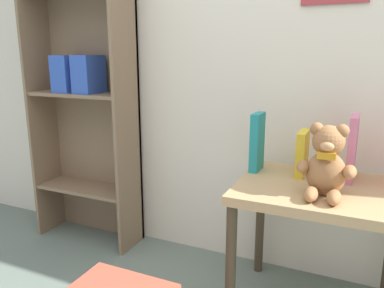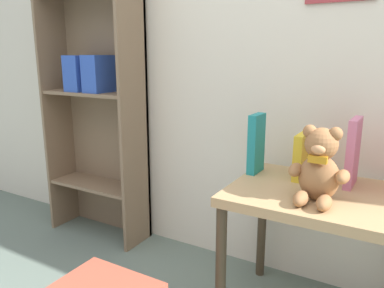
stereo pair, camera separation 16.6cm
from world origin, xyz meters
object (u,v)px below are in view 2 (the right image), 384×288
teddy_bear (319,168)px  book_standing_yellow (302,156)px  bookshelf_side (96,76)px  book_standing_teal (256,144)px  display_table (316,211)px  book_standing_pink (353,152)px

teddy_bear → book_standing_yellow: 0.24m
bookshelf_side → book_standing_teal: (0.99, -0.10, -0.25)m
display_table → book_standing_yellow: 0.23m
bookshelf_side → book_standing_pink: 1.38m
bookshelf_side → book_standing_pink: bookshelf_side is taller
display_table → book_standing_teal: bearing=160.3°
teddy_bear → book_standing_pink: 0.24m
display_table → book_standing_pink: size_ratio=2.39×
bookshelf_side → display_table: 1.36m
book_standing_yellow → bookshelf_side: bearing=176.7°
book_standing_pink → bookshelf_side: bearing=178.3°
display_table → teddy_bear: size_ratio=2.39×
book_standing_teal → teddy_bear: bearing=-31.8°
display_table → teddy_bear: bearing=-79.8°
book_standing_yellow → book_standing_pink: book_standing_pink is taller
book_standing_yellow → teddy_bear: bearing=-62.1°
teddy_bear → display_table: bearing=100.2°
display_table → book_standing_yellow: book_standing_yellow is taller
book_standing_teal → book_standing_pink: size_ratio=0.96×
book_standing_teal → book_standing_pink: book_standing_pink is taller
book_standing_yellow → display_table: bearing=-50.9°
book_standing_teal → book_standing_pink: (0.37, 0.03, 0.00)m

